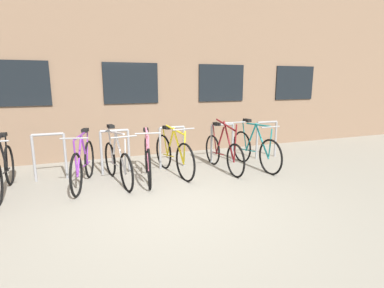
% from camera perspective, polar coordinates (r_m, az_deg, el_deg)
% --- Properties ---
extents(ground_plane, '(42.00, 42.00, 0.00)m').
position_cam_1_polar(ground_plane, '(4.66, -4.01, -11.33)').
color(ground_plane, gray).
extents(storefront_building, '(28.00, 5.50, 5.73)m').
position_cam_1_polar(storefront_building, '(10.16, -14.54, 17.33)').
color(storefront_building, '#7A604C').
rests_on(storefront_building, ground).
extents(bike_rack, '(6.59, 0.05, 0.90)m').
position_cam_1_polar(bike_rack, '(6.26, -9.06, -0.18)').
color(bike_rack, gray).
rests_on(bike_rack, ground).
extents(bicycle_yellow, '(0.44, 1.73, 1.01)m').
position_cam_1_polar(bicycle_yellow, '(5.99, -3.56, -2.05)').
color(bicycle_yellow, black).
rests_on(bicycle_yellow, ground).
extents(bicycle_maroon, '(0.44, 1.69, 1.10)m').
position_cam_1_polar(bicycle_maroon, '(6.29, 6.00, -1.56)').
color(bicycle_maroon, black).
rests_on(bicycle_maroon, ground).
extents(bicycle_purple, '(0.55, 1.71, 1.00)m').
position_cam_1_polar(bicycle_purple, '(5.67, -20.10, -3.60)').
color(bicycle_purple, black).
rests_on(bicycle_purple, ground).
extents(bicycle_teal, '(0.44, 1.78, 1.04)m').
position_cam_1_polar(bicycle_teal, '(6.59, 11.98, -1.01)').
color(bicycle_teal, black).
rests_on(bicycle_teal, ground).
extents(bicycle_silver, '(0.45, 1.68, 1.06)m').
position_cam_1_polar(bicycle_silver, '(5.64, -14.09, -3.44)').
color(bicycle_silver, black).
rests_on(bicycle_silver, ground).
extents(bicycle_black, '(0.44, 1.78, 1.00)m').
position_cam_1_polar(bicycle_black, '(5.83, -32.44, -4.33)').
color(bicycle_black, black).
rests_on(bicycle_black, ground).
extents(bicycle_pink, '(0.46, 1.74, 1.00)m').
position_cam_1_polar(bicycle_pink, '(5.73, -8.52, -2.86)').
color(bicycle_pink, black).
rests_on(bicycle_pink, ground).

